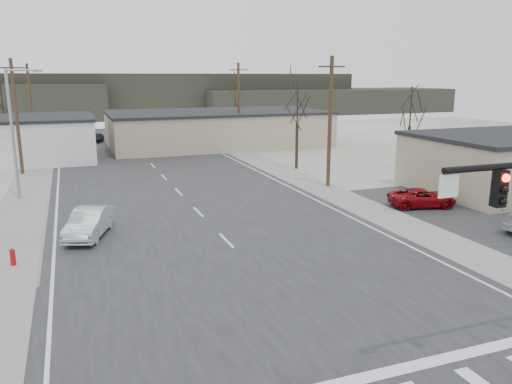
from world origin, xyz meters
The scene contains 22 objects.
ground centered at (0.00, 0.00, 0.00)m, with size 140.00×140.00×0.00m, color silver.
main_road centered at (0.00, 15.00, 0.02)m, with size 18.00×110.00×0.05m, color #242326.
cross_road centered at (0.00, 0.00, 0.02)m, with size 90.00×10.00×0.04m, color #242326.
sidewalk_left centered at (-10.60, 20.00, 0.03)m, with size 3.00×90.00×0.06m, color gray.
sidewalk_right centered at (10.60, 20.00, 0.03)m, with size 3.00×90.00×0.06m, color gray.
fire_hydrant centered at (-10.20, 8.00, 0.45)m, with size 0.24×0.24×0.87m.
building_right_far centered at (10.00, 44.00, 2.15)m, with size 26.30×14.30×4.30m.
upole_left_c centered at (-11.50, 32.00, 5.22)m, with size 2.20×0.30×10.00m.
upole_left_d centered at (-11.50, 52.00, 5.22)m, with size 2.20×0.30×10.00m.
upole_right_a centered at (11.50, 18.00, 5.22)m, with size 2.20×0.30×10.00m.
upole_right_b centered at (11.50, 40.00, 5.22)m, with size 2.20×0.30×10.00m.
streetlight_main centered at (-10.80, 22.00, 5.09)m, with size 2.40×0.25×9.00m.
tree_right_mid centered at (12.50, 26.00, 5.93)m, with size 3.74×3.74×8.33m.
tree_left_far centered at (-14.00, 46.00, 6.28)m, with size 3.96×3.96×8.82m.
tree_right_far centered at (15.00, 52.00, 5.58)m, with size 3.52×3.52×7.84m.
tree_lot centered at (22.00, 22.00, 5.58)m, with size 3.52×3.52×7.84m.
hill_center centered at (15.00, 96.00, 4.50)m, with size 80.00×18.00×9.00m, color #333026.
hill_right centered at (50.00, 90.00, 2.75)m, with size 60.00×18.00×5.50m, color #333026.
sedan_crossing centered at (-6.71, 11.27, 0.80)m, with size 1.60×4.58×1.51m, color #989DA2.
car_far_a centered at (-1.02, 41.74, 0.90)m, with size 2.41×5.92×1.72m, color black.
car_far_b centered at (-4.08, 52.37, 0.65)m, with size 1.42×3.54×1.21m, color black.
car_parked_red centered at (14.25, 10.12, 0.64)m, with size 2.02×4.38×1.22m, color maroon.
Camera 1 is at (-7.32, -16.05, 8.53)m, focal length 35.00 mm.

